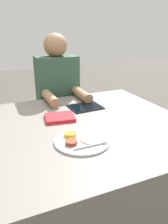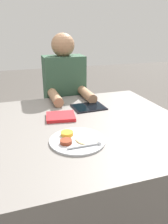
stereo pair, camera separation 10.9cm
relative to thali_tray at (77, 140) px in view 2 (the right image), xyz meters
name	(u,v)px [view 2 (the right image)]	position (x,y,z in m)	size (l,w,h in m)	color
ground_plane	(88,220)	(0.12, 0.19, -0.75)	(12.00, 12.00, 0.00)	#4C4742
dining_table	(88,176)	(0.12, 0.19, -0.38)	(1.12, 1.08, 0.74)	slate
thali_tray	(77,140)	(0.00, 0.00, 0.00)	(0.27, 0.27, 0.03)	#B7BABF
red_notebook	(61,117)	(-0.01, 0.31, 0.00)	(0.19, 0.17, 0.02)	silver
tablet_device	(89,107)	(0.21, 0.43, 0.00)	(0.22, 0.18, 0.01)	black
person_diner	(65,110)	(0.14, 0.84, -0.17)	(0.33, 0.47, 1.21)	black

